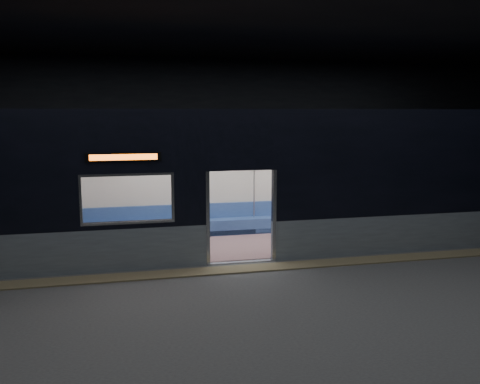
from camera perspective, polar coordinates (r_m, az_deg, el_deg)
name	(u,v)px	position (r m, az deg, el deg)	size (l,w,h in m)	color
station_floor	(253,278)	(10.33, 1.46, -9.61)	(24.00, 14.00, 0.01)	#47494C
station_envelope	(254,92)	(9.80, 1.55, 11.17)	(24.00, 14.00, 5.00)	black
tactile_strip	(247,269)	(10.84, 0.74, -8.61)	(22.80, 0.50, 0.03)	#8C7F59
metro_car	(227,172)	(12.36, -1.42, 2.27)	(18.00, 3.04, 3.35)	#8897A3
passenger	(337,201)	(14.47, 10.88, -0.98)	(0.46, 0.75, 1.44)	black
handbag	(342,207)	(14.29, 11.39, -1.64)	(0.32, 0.27, 0.16)	black
transit_map	(320,176)	(14.50, 9.03, 1.77)	(1.06, 0.03, 0.69)	white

